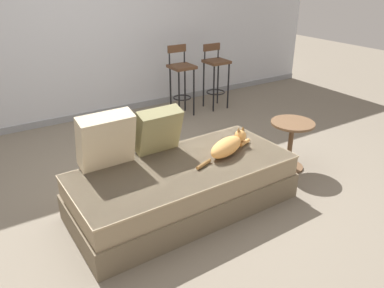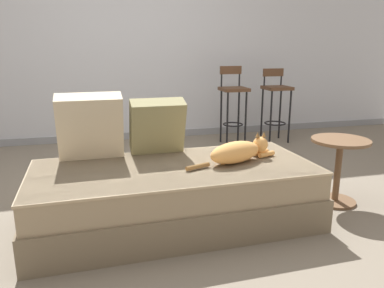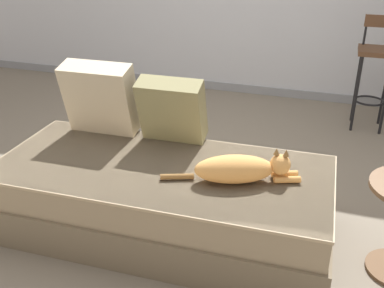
{
  "view_description": "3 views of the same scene",
  "coord_description": "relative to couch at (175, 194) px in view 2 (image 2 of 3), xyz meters",
  "views": [
    {
      "loc": [
        -1.42,
        -2.79,
        1.93
      ],
      "look_at": [
        0.15,
        -0.3,
        0.54
      ],
      "focal_mm": 35.0,
      "sensor_mm": 36.0,
      "label": 1
    },
    {
      "loc": [
        -0.49,
        -2.77,
        1.2
      ],
      "look_at": [
        0.15,
        -0.3,
        0.54
      ],
      "focal_mm": 35.0,
      "sensor_mm": 36.0,
      "label": 2
    },
    {
      "loc": [
        0.86,
        -2.46,
        1.64
      ],
      "look_at": [
        0.15,
        -0.3,
        0.54
      ],
      "focal_mm": 42.0,
      "sensor_mm": 36.0,
      "label": 3
    }
  ],
  "objects": [
    {
      "name": "wall_baseboard_trim",
      "position": [
        0.0,
        2.6,
        -0.17
      ],
      "size": [
        8.0,
        0.02,
        0.09
      ],
      "primitive_type": "cube",
      "color": "gray",
      "rests_on": "ground"
    },
    {
      "name": "throw_pillow_corner",
      "position": [
        -0.54,
        0.32,
        0.45
      ],
      "size": [
        0.46,
        0.27,
        0.48
      ],
      "color": "beige",
      "rests_on": "couch"
    },
    {
      "name": "cat",
      "position": [
        0.46,
        -0.02,
        0.28
      ],
      "size": [
        0.73,
        0.32,
        0.19
      ],
      "color": "tan",
      "rests_on": "couch"
    },
    {
      "name": "ground_plane",
      "position": [
        0.0,
        0.4,
        -0.21
      ],
      "size": [
        16.0,
        16.0,
        0.0
      ],
      "primitive_type": "plane",
      "color": "slate",
      "rests_on": "ground"
    },
    {
      "name": "bar_stool_near_window",
      "position": [
        1.18,
        2.02,
        0.37
      ],
      "size": [
        0.32,
        0.32,
        0.97
      ],
      "color": "black",
      "rests_on": "ground"
    },
    {
      "name": "bar_stool_by_doorway",
      "position": [
        1.77,
        2.02,
        0.36
      ],
      "size": [
        0.32,
        0.32,
        0.94
      ],
      "color": "black",
      "rests_on": "ground"
    },
    {
      "name": "side_table",
      "position": [
        1.31,
        0.03,
        0.13
      ],
      "size": [
        0.44,
        0.44,
        0.52
      ],
      "color": "brown",
      "rests_on": "ground"
    },
    {
      "name": "wall_back_panel",
      "position": [
        0.0,
        2.65,
        1.09
      ],
      "size": [
        8.0,
        0.1,
        2.6
      ],
      "primitive_type": "cube",
      "color": "silver",
      "rests_on": "ground"
    },
    {
      "name": "throw_pillow_middle",
      "position": [
        -0.06,
        0.34,
        0.42
      ],
      "size": [
        0.4,
        0.26,
        0.42
      ],
      "color": "#847F56",
      "rests_on": "couch"
    },
    {
      "name": "couch",
      "position": [
        0.0,
        0.0,
        0.0
      ],
      "size": [
        1.95,
        0.92,
        0.42
      ],
      "color": "#766750",
      "rests_on": "ground"
    }
  ]
}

